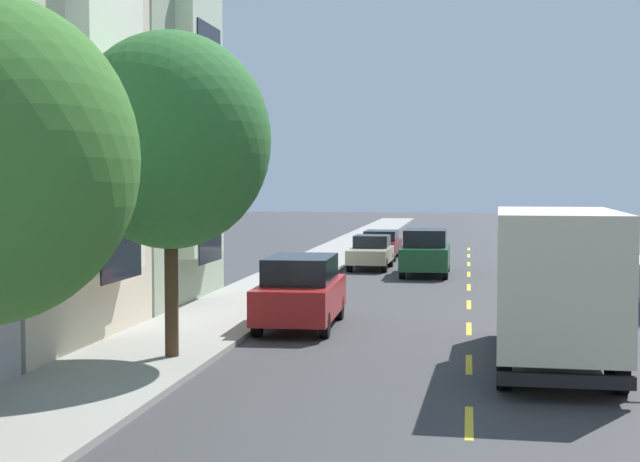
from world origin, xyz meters
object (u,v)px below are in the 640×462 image
parked_sedan_black (577,260)px  moving_forest_sedan (426,252)px  parked_sedan_burgundy (381,244)px  parked_pickup_navy (544,235)px  parked_suv_red (301,291)px  delivery_box_truck (555,277)px  parked_hatchback_champagne (371,252)px  street_tree_second (170,141)px

parked_sedan_black → moving_forest_sedan: 6.16m
parked_sedan_black → parked_sedan_burgundy: size_ratio=1.00×
parked_pickup_navy → parked_suv_red: bearing=-105.9°
parked_sedan_black → delivery_box_truck: bearing=-97.7°
parked_hatchback_champagne → parked_pickup_navy: parked_pickup_navy is taller
parked_sedan_burgundy → moving_forest_sedan: bearing=-72.0°
parked_sedan_burgundy → parked_suv_red: bearing=-90.2°
moving_forest_sedan → parked_sedan_black: bearing=-5.4°
parked_suv_red → moving_forest_sedan: same height
delivery_box_truck → street_tree_second: bearing=-173.4°
moving_forest_sedan → parked_pickup_navy: bearing=69.3°
delivery_box_truck → parked_suv_red: (-6.28, 4.37, -0.92)m
street_tree_second → delivery_box_truck: street_tree_second is taller
street_tree_second → parked_hatchback_champagne: size_ratio=1.75×
parked_sedan_black → parked_sedan_burgundy: bearing=135.4°
parked_sedan_burgundy → moving_forest_sedan: 8.46m
parked_sedan_black → parked_sedan_burgundy: 12.27m
moving_forest_sedan → street_tree_second: bearing=-102.9°
parked_hatchback_champagne → moving_forest_sedan: bearing=-43.0°
parked_suv_red → parked_hatchback_champagne: bearing=89.5°
parked_sedan_black → moving_forest_sedan: (-6.12, 0.58, 0.24)m
parked_pickup_navy → street_tree_second: bearing=-106.4°
street_tree_second → parked_sedan_black: bearing=61.3°
parked_pickup_navy → parked_suv_red: (-8.77, -30.88, 0.16)m
street_tree_second → parked_suv_red: 6.83m
street_tree_second → parked_suv_red: street_tree_second is taller
parked_pickup_navy → moving_forest_sedan: (-6.08, -16.06, 0.16)m
parked_sedan_burgundy → moving_forest_sedan: moving_forest_sedan is taller
street_tree_second → moving_forest_sedan: (4.60, 20.15, -3.84)m
parked_suv_red → parked_sedan_black: bearing=58.3°
parked_hatchback_champagne → moving_forest_sedan: 3.48m
delivery_box_truck → parked_sedan_black: (2.53, 18.62, -1.16)m
street_tree_second → parked_hatchback_champagne: street_tree_second is taller
street_tree_second → parked_hatchback_champagne: (2.06, 22.51, -4.07)m
moving_forest_sedan → parked_suv_red: bearing=-100.3°
parked_sedan_burgundy → delivery_box_truck: bearing=-77.2°
parked_hatchback_champagne → moving_forest_sedan: moving_forest_sedan is taller
delivery_box_truck → moving_forest_sedan: 19.55m
parked_sedan_burgundy → parked_pickup_navy: (8.69, 8.02, 0.08)m
parked_sedan_black → parked_sedan_burgundy: (-8.74, 8.62, 0.00)m
parked_hatchback_champagne → parked_sedan_burgundy: size_ratio=0.89×
delivery_box_truck → parked_sedan_black: size_ratio=1.77×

